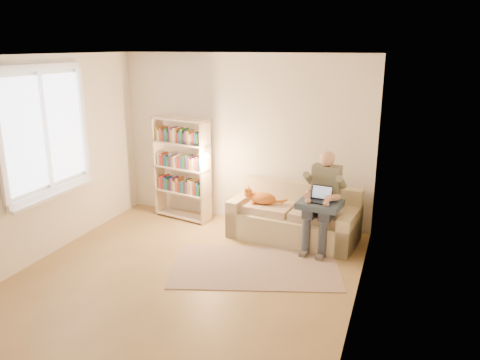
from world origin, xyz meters
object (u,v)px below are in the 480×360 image
at_px(bookshelf, 182,164).
at_px(laptop, 319,197).
at_px(person, 323,196).
at_px(cat, 264,198).
at_px(sofa, 294,219).

bearing_deg(bookshelf, laptop, 0.27).
height_order(laptop, bookshelf, bookshelf).
relative_size(person, bookshelf, 0.82).
bearing_deg(person, cat, 178.19).
height_order(cat, laptop, laptop).
height_order(person, bookshelf, bookshelf).
xyz_separation_m(cat, laptop, (0.84, -0.24, 0.18)).
xyz_separation_m(sofa, person, (0.43, -0.19, 0.47)).
bearing_deg(person, sofa, 162.40).
distance_m(cat, bookshelf, 1.48).
relative_size(cat, bookshelf, 0.36).
xyz_separation_m(sofa, laptop, (0.39, -0.31, 0.48)).
height_order(sofa, laptop, laptop).
bearing_deg(cat, person, -1.81).
relative_size(cat, laptop, 1.92).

